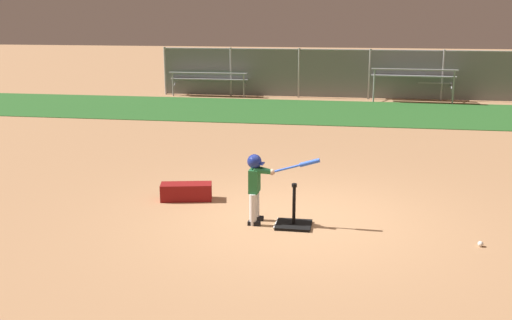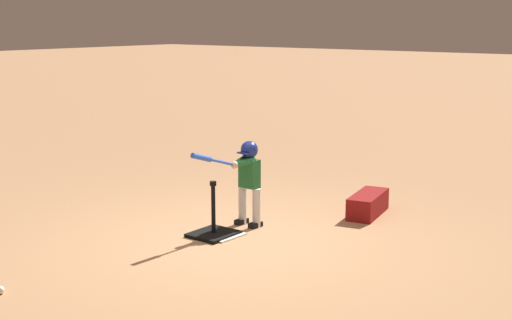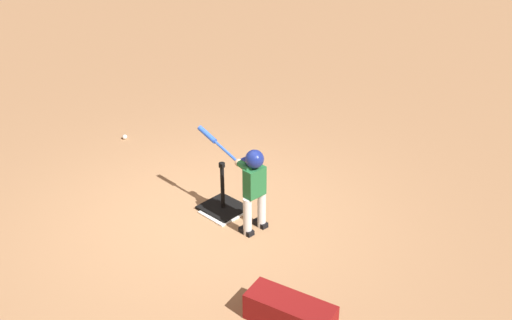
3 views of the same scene
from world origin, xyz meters
The scene contains 6 objects.
ground_plane centered at (0.00, 0.00, 0.00)m, with size 90.00×90.00×0.00m, color #AD7F56.
home_plate centered at (-0.11, -0.27, 0.01)m, with size 0.44×0.44×0.02m, color white.
batting_tee centered at (-0.05, -0.32, 0.07)m, with size 0.51×0.46×0.65m.
batter_child centered at (-0.60, -0.26, 0.66)m, with size 1.06×0.33×1.04m.
baseball centered at (2.49, -0.70, 0.04)m, with size 0.07×0.07×0.07m, color white.
equipment_bag centered at (-1.94, 0.65, 0.14)m, with size 0.84×0.32×0.28m, color maroon.
Camera 2 is at (5.92, 4.91, 2.47)m, focal length 50.00 mm.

